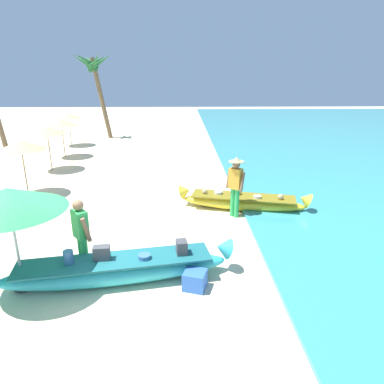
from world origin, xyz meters
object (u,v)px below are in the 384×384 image
(patio_umbrella_large, at_px, (8,200))
(cooler_box, at_px, (195,280))
(boat_cyan_foreground, at_px, (116,269))
(person_tourist_customer, at_px, (81,232))
(person_vendor_hatted, at_px, (236,183))
(palm_tree_tall_inland, at_px, (94,71))
(boat_yellow_midground, at_px, (243,202))

(patio_umbrella_large, height_order, cooler_box, patio_umbrella_large)
(boat_cyan_foreground, xyz_separation_m, person_tourist_customer, (-0.74, 0.40, 0.63))
(patio_umbrella_large, xyz_separation_m, cooler_box, (3.35, -0.09, -1.66))
(person_vendor_hatted, relative_size, palm_tree_tall_inland, 0.34)
(boat_yellow_midground, height_order, person_vendor_hatted, person_vendor_hatted)
(palm_tree_tall_inland, relative_size, cooler_box, 12.75)
(person_vendor_hatted, relative_size, patio_umbrella_large, 0.87)
(palm_tree_tall_inland, bearing_deg, person_tourist_customer, -78.45)
(boat_cyan_foreground, bearing_deg, palm_tree_tall_inland, 103.67)
(boat_yellow_midground, distance_m, cooler_box, 4.46)
(boat_cyan_foreground, xyz_separation_m, person_vendor_hatted, (2.85, 3.32, 0.75))
(patio_umbrella_large, bearing_deg, boat_cyan_foreground, 5.58)
(boat_yellow_midground, height_order, palm_tree_tall_inland, palm_tree_tall_inland)
(boat_yellow_midground, bearing_deg, boat_cyan_foreground, -129.44)
(boat_cyan_foreground, height_order, person_vendor_hatted, person_vendor_hatted)
(boat_cyan_foreground, relative_size, patio_umbrella_large, 2.34)
(person_vendor_hatted, bearing_deg, palm_tree_tall_inland, 117.02)
(boat_yellow_midground, relative_size, palm_tree_tall_inland, 0.76)
(patio_umbrella_large, distance_m, palm_tree_tall_inland, 17.54)
(boat_cyan_foreground, xyz_separation_m, palm_tree_tall_inland, (-4.15, 17.04, 3.96))
(person_tourist_customer, bearing_deg, patio_umbrella_large, -151.39)
(boat_yellow_midground, height_order, patio_umbrella_large, patio_umbrella_large)
(boat_yellow_midground, xyz_separation_m, palm_tree_tall_inland, (-7.34, 13.16, 4.00))
(boat_yellow_midground, xyz_separation_m, cooler_box, (-1.64, -4.15, -0.07))
(patio_umbrella_large, bearing_deg, palm_tree_tall_inland, 97.80)
(boat_yellow_midground, relative_size, person_tourist_customer, 2.50)
(person_tourist_customer, height_order, patio_umbrella_large, patio_umbrella_large)
(person_tourist_customer, bearing_deg, boat_yellow_midground, 41.54)
(person_vendor_hatted, relative_size, person_tourist_customer, 1.10)
(boat_cyan_foreground, distance_m, boat_yellow_midground, 5.03)
(boat_yellow_midground, distance_m, person_tourist_customer, 5.30)
(boat_cyan_foreground, bearing_deg, boat_yellow_midground, 50.56)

